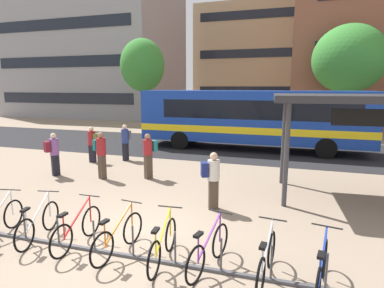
% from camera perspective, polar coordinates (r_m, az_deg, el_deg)
% --- Properties ---
extents(ground, '(200.00, 200.00, 0.00)m').
position_cam_1_polar(ground, '(7.70, -12.30, -16.29)').
color(ground, gray).
extents(bus_lane_asphalt, '(80.00, 7.20, 0.01)m').
position_cam_1_polar(bus_lane_asphalt, '(17.93, 5.91, -0.68)').
color(bus_lane_asphalt, '#232326').
rests_on(bus_lane_asphalt, ground).
extents(city_bus, '(12.04, 2.66, 3.20)m').
position_cam_1_polar(city_bus, '(17.45, 10.54, 4.78)').
color(city_bus, '#14389E').
rests_on(city_bus, ground).
extents(bike_rack, '(9.90, 0.22, 0.70)m').
position_cam_1_polar(bike_rack, '(7.26, -17.18, -17.42)').
color(bike_rack, '#47474C').
rests_on(bike_rack, ground).
extents(parked_bicycle_white_3, '(0.55, 1.70, 0.99)m').
position_cam_1_polar(parked_bicycle_white_3, '(8.10, -26.03, -12.80)').
color(parked_bicycle_white_3, black).
rests_on(parked_bicycle_white_3, ground).
extents(parked_bicycle_red_4, '(0.52, 1.72, 0.99)m').
position_cam_1_polar(parked_bicycle_red_4, '(7.49, -20.03, -14.28)').
color(parked_bicycle_red_4, black).
rests_on(parked_bicycle_red_4, ground).
extents(parked_bicycle_orange_5, '(0.52, 1.72, 0.99)m').
position_cam_1_polar(parked_bicycle_orange_5, '(6.91, -13.16, -16.03)').
color(parked_bicycle_orange_5, black).
rests_on(parked_bicycle_orange_5, ground).
extents(parked_bicycle_yellow_6, '(0.52, 1.72, 0.99)m').
position_cam_1_polar(parked_bicycle_yellow_6, '(6.47, -5.27, -17.73)').
color(parked_bicycle_yellow_6, black).
rests_on(parked_bicycle_yellow_6, ground).
extents(parked_bicycle_purple_7, '(0.57, 1.69, 0.99)m').
position_cam_1_polar(parked_bicycle_purple_7, '(6.27, 3.04, -18.67)').
color(parked_bicycle_purple_7, black).
rests_on(parked_bicycle_purple_7, ground).
extents(parked_bicycle_silver_8, '(0.52, 1.72, 0.99)m').
position_cam_1_polar(parked_bicycle_silver_8, '(6.08, 13.31, -19.96)').
color(parked_bicycle_silver_8, black).
rests_on(parked_bicycle_silver_8, ground).
extents(parked_bicycle_blue_9, '(0.52, 1.70, 0.99)m').
position_cam_1_polar(parked_bicycle_blue_9, '(6.09, 22.36, -20.48)').
color(parked_bicycle_blue_9, black).
rests_on(parked_bicycle_blue_9, ground).
extents(commuter_teal_pack_0, '(0.60, 0.49, 1.77)m').
position_cam_1_polar(commuter_teal_pack_0, '(12.20, -16.16, -1.39)').
color(commuter_teal_pack_0, '#47382D').
rests_on(commuter_teal_pack_0, ground).
extents(commuter_olive_pack_1, '(0.52, 0.34, 1.65)m').
position_cam_1_polar(commuter_olive_pack_1, '(14.99, -17.55, 0.36)').
color(commuter_olive_pack_1, black).
rests_on(commuter_olive_pack_1, ground).
extents(commuter_navy_pack_2, '(0.60, 0.49, 1.64)m').
position_cam_1_polar(commuter_navy_pack_2, '(8.86, 3.68, -5.92)').
color(commuter_navy_pack_2, '#47382D').
rests_on(commuter_navy_pack_2, ground).
extents(commuter_maroon_pack_3, '(0.53, 0.61, 1.67)m').
position_cam_1_polar(commuter_maroon_pack_3, '(13.25, -23.76, -1.24)').
color(commuter_maroon_pack_3, black).
rests_on(commuter_maroon_pack_3, ground).
extents(commuter_grey_pack_4, '(0.34, 0.52, 1.69)m').
position_cam_1_polar(commuter_grey_pack_4, '(15.00, -11.93, 0.74)').
color(commuter_grey_pack_4, black).
rests_on(commuter_grey_pack_4, ground).
extents(commuter_teal_pack_5, '(0.53, 0.61, 1.71)m').
position_cam_1_polar(commuter_teal_pack_5, '(11.86, -7.82, -1.57)').
color(commuter_teal_pack_5, '#47382D').
rests_on(commuter_teal_pack_5, ground).
extents(street_tree_0, '(3.55, 3.55, 7.19)m').
position_cam_1_polar(street_tree_0, '(26.40, -8.94, 13.84)').
color(street_tree_0, brown).
rests_on(street_tree_0, ground).
extents(street_tree_1, '(4.85, 4.85, 7.57)m').
position_cam_1_polar(street_tree_1, '(24.71, 26.53, 13.57)').
color(street_tree_1, brown).
rests_on(street_tree_1, ground).
extents(building_left_wing, '(18.36, 12.76, 14.77)m').
position_cam_1_polar(building_left_wing, '(41.21, -16.77, 15.47)').
color(building_left_wing, gray).
rests_on(building_left_wing, ground).
extents(building_centre_block, '(17.53, 12.60, 14.33)m').
position_cam_1_polar(building_centre_block, '(49.22, 12.56, 14.50)').
color(building_centre_block, tan).
rests_on(building_centre_block, ground).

